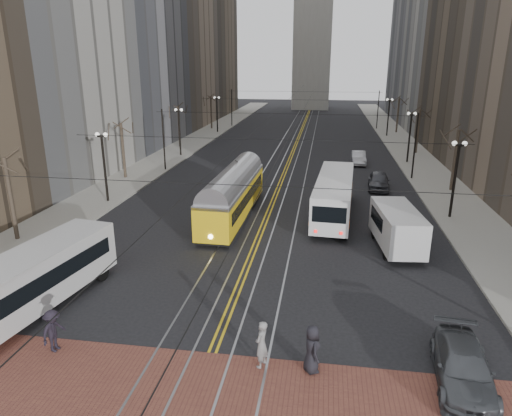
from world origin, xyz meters
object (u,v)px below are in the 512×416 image
(transit_bus, at_px, (16,293))
(pedestrian_a, at_px, (312,349))
(rear_bus, at_px, (334,197))
(sedan_silver, at_px, (358,158))
(pedestrian_b, at_px, (261,344))
(sedan_grey, at_px, (379,181))
(cargo_van, at_px, (397,229))
(streetcar, at_px, (233,198))
(sedan_parked, at_px, (463,367))
(pedestrian_d, at_px, (53,331))

(transit_bus, bearing_deg, pedestrian_a, 2.39)
(rear_bus, xyz_separation_m, sedan_silver, (3.03, 19.42, -0.80))
(sedan_silver, height_order, pedestrian_a, pedestrian_a)
(pedestrian_a, xyz_separation_m, pedestrian_b, (-1.92, 0.00, 0.00))
(transit_bus, height_order, sedan_silver, transit_bus)
(pedestrian_b, bearing_deg, sedan_grey, -176.35)
(transit_bus, relative_size, cargo_van, 1.98)
(cargo_van, bearing_deg, pedestrian_a, -116.92)
(rear_bus, xyz_separation_m, pedestrian_a, (-0.98, -18.70, -0.54))
(pedestrian_a, bearing_deg, pedestrian_b, 68.94)
(sedan_grey, distance_m, pedestrian_b, 28.27)
(sedan_silver, distance_m, pedestrian_a, 38.33)
(streetcar, xyz_separation_m, sedan_grey, (11.72, 10.07, -0.73))
(streetcar, xyz_separation_m, cargo_van, (11.33, -4.46, -0.21))
(streetcar, bearing_deg, sedan_silver, 64.51)
(streetcar, distance_m, pedestrian_a, 18.48)
(streetcar, relative_size, rear_bus, 1.10)
(streetcar, xyz_separation_m, sedan_silver, (10.53, 20.83, -0.79))
(sedan_grey, distance_m, sedan_parked, 27.23)
(sedan_silver, distance_m, pedestrian_d, 41.01)
(transit_bus, height_order, streetcar, streetcar)
(cargo_van, height_order, sedan_parked, cargo_van)
(transit_bus, bearing_deg, pedestrian_d, -23.23)
(rear_bus, bearing_deg, streetcar, -165.50)
(rear_bus, bearing_deg, sedan_grey, 67.82)
(sedan_silver, bearing_deg, pedestrian_b, -99.06)
(transit_bus, distance_m, sedan_grey, 31.76)
(sedan_grey, height_order, sedan_parked, sedan_grey)
(cargo_van, xyz_separation_m, sedan_silver, (-0.80, 25.30, -0.58))
(rear_bus, distance_m, cargo_van, 7.02)
(rear_bus, distance_m, pedestrian_b, 18.93)
(rear_bus, bearing_deg, pedestrian_a, -89.19)
(rear_bus, bearing_deg, sedan_silver, 84.95)
(rear_bus, xyz_separation_m, pedestrian_d, (-11.38, -18.98, -0.60))
(transit_bus, relative_size, pedestrian_a, 6.06)
(streetcar, height_order, rear_bus, rear_bus)
(streetcar, xyz_separation_m, pedestrian_a, (6.52, -17.29, -0.54))
(cargo_van, xyz_separation_m, pedestrian_d, (-15.21, -13.10, -0.38))
(cargo_van, distance_m, pedestrian_d, 20.08)
(sedan_grey, bearing_deg, rear_bus, -112.09)
(streetcar, distance_m, cargo_van, 12.18)
(pedestrian_d, bearing_deg, sedan_grey, -20.11)
(sedan_grey, bearing_deg, streetcar, -135.43)
(cargo_van, relative_size, sedan_grey, 1.29)
(pedestrian_a, bearing_deg, pedestrian_d, 70.45)
(transit_bus, xyz_separation_m, pedestrian_d, (2.83, -1.77, -0.54))
(transit_bus, relative_size, rear_bus, 1.00)
(cargo_van, bearing_deg, sedan_parked, -93.33)
(streetcar, bearing_deg, transit_bus, -111.70)
(sedan_grey, xyz_separation_m, pedestrian_d, (-15.60, -27.63, 0.15))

